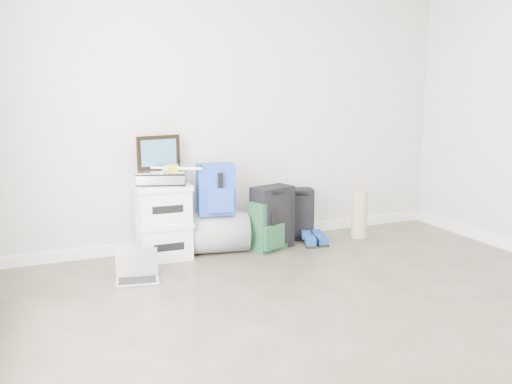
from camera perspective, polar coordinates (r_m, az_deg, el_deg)
name	(u,v)px	position (r m, az deg, el deg)	size (l,w,h in m)	color
ground	(390,350)	(3.44, 13.92, -15.82)	(5.00, 5.00, 0.00)	#353026
room_envelope	(403,51)	(3.09, 15.26, 14.15)	(4.52, 5.02, 2.71)	beige
boxes_stack	(163,221)	(4.94, -9.71, -3.02)	(0.49, 0.40, 0.68)	white
briefcase	(162,178)	(4.86, -9.87, 1.51)	(0.41, 0.30, 0.12)	#B2B2B7
painting	(159,152)	(4.93, -10.21, 4.12)	(0.40, 0.10, 0.30)	black
drone	(171,168)	(4.85, -8.93, 2.53)	(0.49, 0.49, 0.05)	yellow
duffel_bag	(216,233)	(5.08, -4.27, -4.30)	(0.37, 0.37, 0.60)	gray
blue_backpack	(216,190)	(4.96, -4.22, 0.19)	(0.36, 0.29, 0.47)	#1C3DB6
large_suitcase	(272,218)	(5.17, 1.75, -2.70)	(0.44, 0.35, 0.60)	black
green_backpack	(269,227)	(5.13, 1.34, -3.66)	(0.39, 0.34, 0.47)	#153A25
carry_on	(297,214)	(5.50, 4.30, -2.33)	(0.37, 0.29, 0.52)	black
shoes	(315,240)	(5.38, 6.23, -5.06)	(0.29, 0.28, 0.09)	black
rolled_rug	(359,214)	(5.64, 10.83, -2.27)	(0.16, 0.16, 0.49)	tan
laptop	(137,273)	(4.50, -12.40, -8.35)	(0.37, 0.30, 0.24)	#B5B5BA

